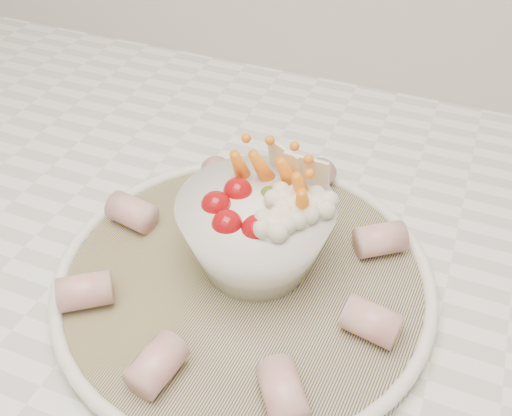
% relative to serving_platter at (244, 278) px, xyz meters
% --- Properties ---
extents(serving_platter, '(0.37, 0.37, 0.02)m').
position_rel_serving_platter_xyz_m(serving_platter, '(0.00, 0.00, 0.00)').
color(serving_platter, navy).
rests_on(serving_platter, kitchen_counter).
extents(veggie_bowl, '(0.14, 0.14, 0.11)m').
position_rel_serving_platter_xyz_m(veggie_bowl, '(0.01, 0.02, 0.05)').
color(veggie_bowl, white).
rests_on(veggie_bowl, serving_platter).
extents(cured_meat_rolls, '(0.30, 0.31, 0.03)m').
position_rel_serving_platter_xyz_m(cured_meat_rolls, '(-0.00, 0.00, 0.02)').
color(cured_meat_rolls, '#BB555B').
rests_on(cured_meat_rolls, serving_platter).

